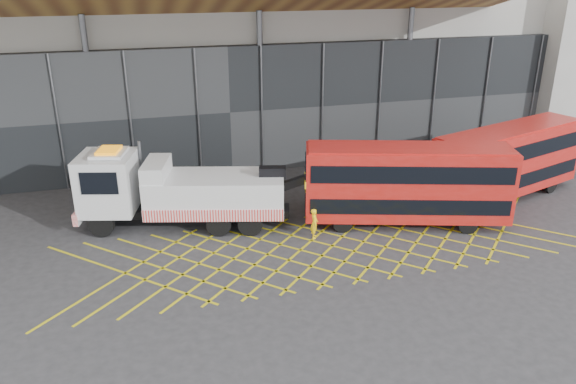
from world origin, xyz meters
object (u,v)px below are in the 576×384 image
object	(u,v)px
worker	(314,223)
bus_second	(508,160)
recovery_truck	(175,190)
bus_towed	(407,182)

from	to	relation	value
worker	bus_second	bearing A→B (deg)	-62.65
recovery_truck	bus_second	bearing A→B (deg)	10.74
recovery_truck	bus_towed	xyz separation A→B (m)	(11.35, -2.95, 0.37)
bus_towed	bus_second	distance (m)	7.31
bus_second	bus_towed	bearing A→B (deg)	175.63
recovery_truck	worker	world-z (taller)	recovery_truck
recovery_truck	bus_towed	bearing A→B (deg)	0.03
bus_towed	bus_second	world-z (taller)	bus_towed
recovery_truck	bus_second	xyz separation A→B (m)	(18.46, -1.24, 0.36)
bus_towed	bus_second	xyz separation A→B (m)	(7.11, 1.71, -0.01)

